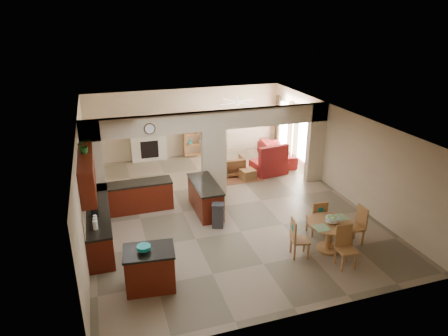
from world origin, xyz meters
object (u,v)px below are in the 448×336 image
object	(u,v)px
kitchen_island	(150,269)
sofa	(276,152)
armchair	(233,166)
dining_table	(330,232)

from	to	relation	value
kitchen_island	sofa	world-z (taller)	kitchen_island
kitchen_island	sofa	xyz separation A→B (m)	(5.99, 6.47, -0.12)
sofa	armchair	xyz separation A→B (m)	(-2.17, -0.90, 0.00)
dining_table	armchair	world-z (taller)	dining_table
kitchen_island	sofa	distance (m)	8.82
kitchen_island	dining_table	bearing A→B (deg)	7.52
armchair	dining_table	bearing A→B (deg)	98.68
dining_table	sofa	xyz separation A→B (m)	(1.48, 6.38, -0.17)
sofa	kitchen_island	bearing A→B (deg)	143.71
armchair	kitchen_island	bearing A→B (deg)	57.09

